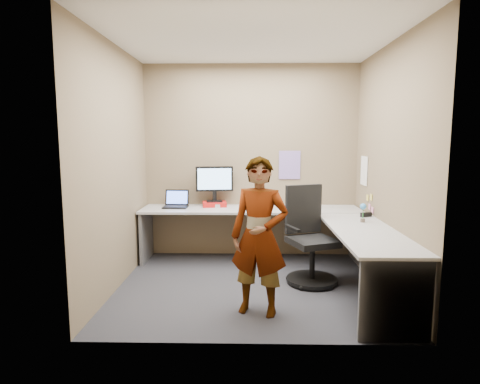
{
  "coord_description": "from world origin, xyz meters",
  "views": [
    {
      "loc": [
        -0.03,
        -4.39,
        1.67
      ],
      "look_at": [
        -0.13,
        0.25,
        1.05
      ],
      "focal_mm": 30.0,
      "sensor_mm": 36.0,
      "label": 1
    }
  ],
  "objects_px": {
    "desk": "(287,228)",
    "person": "(259,236)",
    "office_chair": "(310,244)",
    "monitor": "(214,181)"
  },
  "relations": [
    {
      "from": "office_chair",
      "to": "person",
      "type": "bearing_deg",
      "value": -146.34
    },
    {
      "from": "desk",
      "to": "person",
      "type": "height_order",
      "value": "person"
    },
    {
      "from": "desk",
      "to": "office_chair",
      "type": "relative_size",
      "value": 2.69
    },
    {
      "from": "monitor",
      "to": "office_chair",
      "type": "distance_m",
      "value": 1.66
    },
    {
      "from": "monitor",
      "to": "office_chair",
      "type": "bearing_deg",
      "value": -47.2
    },
    {
      "from": "person",
      "to": "monitor",
      "type": "bearing_deg",
      "value": 123.72
    },
    {
      "from": "desk",
      "to": "monitor",
      "type": "relative_size",
      "value": 5.73
    },
    {
      "from": "person",
      "to": "desk",
      "type": "bearing_deg",
      "value": 87.69
    },
    {
      "from": "desk",
      "to": "office_chair",
      "type": "distance_m",
      "value": 0.35
    },
    {
      "from": "desk",
      "to": "person",
      "type": "relative_size",
      "value": 1.98
    }
  ]
}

